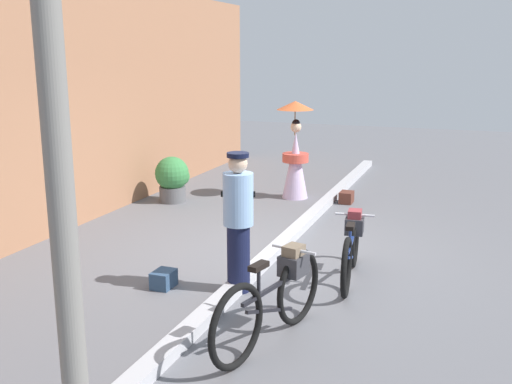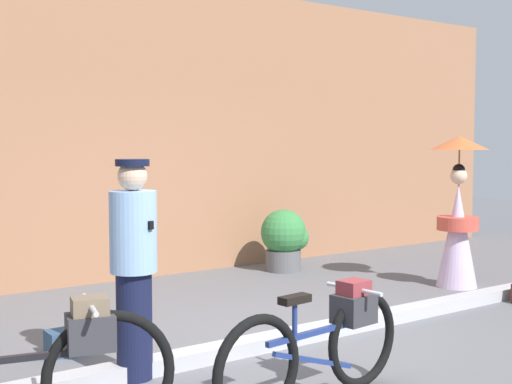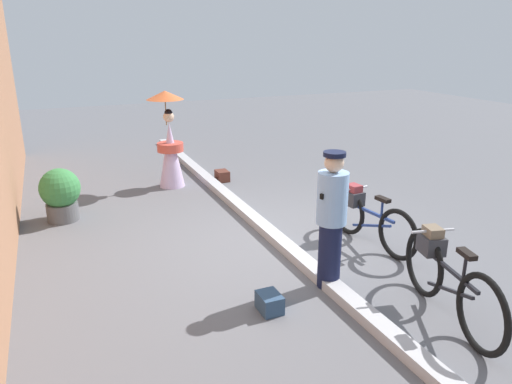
{
  "view_description": "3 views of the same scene",
  "coord_description": "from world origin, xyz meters",
  "px_view_note": "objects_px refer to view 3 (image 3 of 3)",
  "views": [
    {
      "loc": [
        -7.19,
        -2.44,
        2.65
      ],
      "look_at": [
        0.11,
        0.31,
        0.82
      ],
      "focal_mm": 41.49,
      "sensor_mm": 36.0,
      "label": 1
    },
    {
      "loc": [
        -3.36,
        -4.46,
        1.7
      ],
      "look_at": [
        0.24,
        0.67,
        1.26
      ],
      "focal_mm": 47.24,
      "sensor_mm": 36.0,
      "label": 2
    },
    {
      "loc": [
        -5.6,
        2.74,
        2.8
      ],
      "look_at": [
        -0.09,
        0.36,
        0.83
      ],
      "focal_mm": 34.03,
      "sensor_mm": 36.0,
      "label": 3
    }
  ],
  "objects_px": {
    "person_with_parasol": "(170,142)",
    "potted_plant_by_door": "(61,193)",
    "backpack_spare": "(270,302)",
    "backpack_on_pavement": "(223,175)",
    "bicycle_far_side": "(447,277)",
    "person_officer": "(331,218)",
    "bicycle_near_officer": "(368,216)"
  },
  "relations": [
    {
      "from": "bicycle_far_side",
      "to": "backpack_on_pavement",
      "type": "distance_m",
      "value": 5.5
    },
    {
      "from": "potted_plant_by_door",
      "to": "backpack_spare",
      "type": "distance_m",
      "value": 4.15
    },
    {
      "from": "person_officer",
      "to": "person_with_parasol",
      "type": "distance_m",
      "value": 4.6
    },
    {
      "from": "potted_plant_by_door",
      "to": "backpack_on_pavement",
      "type": "distance_m",
      "value": 3.18
    },
    {
      "from": "bicycle_far_side",
      "to": "potted_plant_by_door",
      "type": "xyz_separation_m",
      "value": [
        4.47,
        3.48,
        0.0
      ]
    },
    {
      "from": "person_with_parasol",
      "to": "potted_plant_by_door",
      "type": "xyz_separation_m",
      "value": [
        -1.08,
        1.99,
        -0.41
      ]
    },
    {
      "from": "person_officer",
      "to": "person_with_parasol",
      "type": "bearing_deg",
      "value": 8.98
    },
    {
      "from": "bicycle_far_side",
      "to": "person_officer",
      "type": "height_order",
      "value": "person_officer"
    },
    {
      "from": "potted_plant_by_door",
      "to": "backpack_on_pavement",
      "type": "height_order",
      "value": "potted_plant_by_door"
    },
    {
      "from": "bicycle_far_side",
      "to": "person_officer",
      "type": "xyz_separation_m",
      "value": [
        1.0,
        0.77,
        0.41
      ]
    },
    {
      "from": "person_with_parasol",
      "to": "potted_plant_by_door",
      "type": "bearing_deg",
      "value": 118.36
    },
    {
      "from": "potted_plant_by_door",
      "to": "backpack_on_pavement",
      "type": "xyz_separation_m",
      "value": [
        1.0,
        -3.0,
        -0.33
      ]
    },
    {
      "from": "bicycle_far_side",
      "to": "potted_plant_by_door",
      "type": "distance_m",
      "value": 5.67
    },
    {
      "from": "backpack_on_pavement",
      "to": "person_with_parasol",
      "type": "bearing_deg",
      "value": 85.93
    },
    {
      "from": "bicycle_near_officer",
      "to": "backpack_on_pavement",
      "type": "relative_size",
      "value": 5.45
    },
    {
      "from": "person_with_parasol",
      "to": "bicycle_near_officer",
      "type": "bearing_deg",
      "value": -153.67
    },
    {
      "from": "bicycle_near_officer",
      "to": "person_officer",
      "type": "distance_m",
      "value": 1.46
    },
    {
      "from": "backpack_spare",
      "to": "backpack_on_pavement",
      "type": "bearing_deg",
      "value": -13.61
    },
    {
      "from": "bicycle_far_side",
      "to": "person_officer",
      "type": "bearing_deg",
      "value": 37.51
    },
    {
      "from": "bicycle_far_side",
      "to": "person_officer",
      "type": "distance_m",
      "value": 1.33
    },
    {
      "from": "backpack_on_pavement",
      "to": "backpack_spare",
      "type": "distance_m",
      "value": 4.83
    },
    {
      "from": "person_with_parasol",
      "to": "backpack_spare",
      "type": "height_order",
      "value": "person_with_parasol"
    },
    {
      "from": "person_with_parasol",
      "to": "potted_plant_by_door",
      "type": "distance_m",
      "value": 2.3
    },
    {
      "from": "bicycle_near_officer",
      "to": "person_with_parasol",
      "type": "relative_size",
      "value": 0.92
    },
    {
      "from": "backpack_spare",
      "to": "bicycle_far_side",
      "type": "bearing_deg",
      "value": -115.87
    },
    {
      "from": "person_with_parasol",
      "to": "backpack_on_pavement",
      "type": "height_order",
      "value": "person_with_parasol"
    },
    {
      "from": "person_with_parasol",
      "to": "bicycle_far_side",
      "type": "bearing_deg",
      "value": -164.98
    },
    {
      "from": "person_officer",
      "to": "potted_plant_by_door",
      "type": "xyz_separation_m",
      "value": [
        3.47,
        2.71,
        -0.41
      ]
    },
    {
      "from": "person_with_parasol",
      "to": "backpack_spare",
      "type": "bearing_deg",
      "value": 178.47
    },
    {
      "from": "person_officer",
      "to": "person_with_parasol",
      "type": "xyz_separation_m",
      "value": [
        4.54,
        0.72,
        0.01
      ]
    },
    {
      "from": "bicycle_far_side",
      "to": "backpack_on_pavement",
      "type": "bearing_deg",
      "value": 5.0
    },
    {
      "from": "bicycle_near_officer",
      "to": "person_with_parasol",
      "type": "distance_m",
      "value": 4.17
    }
  ]
}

